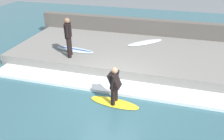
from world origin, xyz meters
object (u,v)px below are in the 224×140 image
at_px(surfboard_waiting_near, 75,50).
at_px(surfboard_spare, 145,42).
at_px(surfboard_riding, 114,103).
at_px(surfer_waiting_near, 68,35).
at_px(surfer_riding, 114,84).

distance_m(surfboard_waiting_near, surfboard_spare, 3.58).
xyz_separation_m(surfboard_riding, surfboard_spare, (4.65, -0.41, 0.50)).
height_order(surfboard_riding, surfer_waiting_near, surfer_waiting_near).
relative_size(surfboard_riding, surfer_riding, 1.34).
bearing_deg(surfer_riding, surfboard_riding, 0.00).
bearing_deg(surfboard_waiting_near, surfboard_spare, -59.90).
bearing_deg(surfer_waiting_near, surfer_riding, -130.12).
xyz_separation_m(surfboard_riding, surfboard_waiting_near, (2.86, 2.69, 0.50)).
bearing_deg(surfboard_spare, surfer_riding, 175.01).
distance_m(surfboard_riding, surfer_waiting_near, 3.71).
distance_m(surfboard_riding, surfer_riding, 0.78).
distance_m(surfer_riding, surfer_waiting_near, 3.49).
height_order(surfer_waiting_near, surfboard_spare, surfer_waiting_near).
xyz_separation_m(surfer_waiting_near, surfboard_spare, (2.45, -3.02, -0.94)).
xyz_separation_m(surfboard_riding, surfer_waiting_near, (2.20, 2.62, 1.44)).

